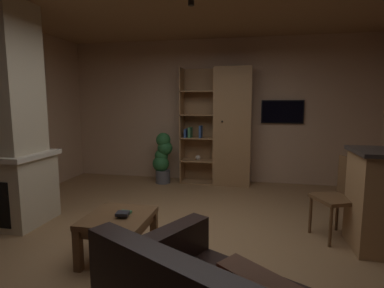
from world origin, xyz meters
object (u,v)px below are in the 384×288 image
wall_mounted_tv (282,112)px  potted_floor_plant (163,157)px  coffee_table (118,224)px  table_book_1 (123,214)px  dining_chair (342,192)px  table_book_0 (125,213)px  bookshelf_cabinet (228,127)px  stone_fireplace (2,127)px

wall_mounted_tv → potted_floor_plant: bearing=-170.3°
coffee_table → wall_mounted_tv: size_ratio=0.87×
table_book_1 → dining_chair: bearing=24.0°
coffee_table → table_book_0: (0.05, 0.04, 0.10)m
coffee_table → table_book_1: bearing=-33.4°
bookshelf_cabinet → potted_floor_plant: 1.36m
coffee_table → dining_chair: 2.46m
potted_floor_plant → table_book_0: bearing=-80.6°
bookshelf_cabinet → wall_mounted_tv: bookshelf_cabinet is taller
coffee_table → table_book_0: bearing=40.3°
bookshelf_cabinet → table_book_1: bookshelf_cabinet is taller
table_book_1 → dining_chair: dining_chair is taller
bookshelf_cabinet → stone_fireplace: bearing=-137.0°
stone_fireplace → bookshelf_cabinet: 3.55m
stone_fireplace → table_book_1: bearing=-18.8°
coffee_table → potted_floor_plant: (-0.41, 2.84, 0.15)m
stone_fireplace → table_book_0: size_ratio=25.41×
potted_floor_plant → coffee_table: bearing=-81.8°
potted_floor_plant → dining_chair: bearing=-35.4°
dining_chair → table_book_1: bearing=-156.0°
stone_fireplace → bookshelf_cabinet: bearing=43.0°
bookshelf_cabinet → table_book_0: 3.12m
coffee_table → wall_mounted_tv: (1.79, 3.22, 1.01)m
dining_chair → coffee_table: bearing=-157.5°
table_book_0 → potted_floor_plant: size_ratio=0.11×
table_book_1 → dining_chair: 2.41m
table_book_1 → wall_mounted_tv: (1.72, 3.26, 0.88)m
wall_mounted_tv → coffee_table: bearing=-119.1°
stone_fireplace → wall_mounted_tv: stone_fireplace is taller
bookshelf_cabinet → table_book_1: bearing=-103.6°
coffee_table → dining_chair: size_ratio=0.72×
coffee_table → potted_floor_plant: 2.88m
coffee_table → wall_mounted_tv: wall_mounted_tv is taller
coffee_table → table_book_1: size_ratio=5.60×
table_book_0 → table_book_1: size_ratio=0.91×
table_book_1 → wall_mounted_tv: size_ratio=0.15×
table_book_0 → dining_chair: dining_chair is taller
wall_mounted_tv → table_book_0: bearing=-118.7°
stone_fireplace → wall_mounted_tv: (3.58, 2.63, 0.13)m
potted_floor_plant → wall_mounted_tv: size_ratio=1.27×
stone_fireplace → coffee_table: 2.08m
stone_fireplace → potted_floor_plant: size_ratio=2.82×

